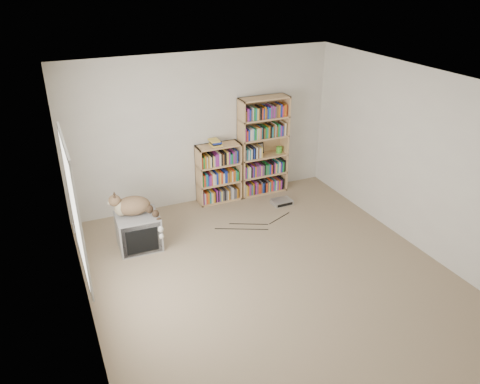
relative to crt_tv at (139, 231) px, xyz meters
name	(u,v)px	position (x,y,z in m)	size (l,w,h in m)	color
floor	(272,277)	(1.40, -1.44, -0.25)	(4.50, 5.00, 0.01)	tan
wall_back	(203,130)	(1.40, 1.06, 1.00)	(4.50, 0.02, 2.50)	beige
wall_front	(431,323)	(1.40, -3.94, 1.00)	(4.50, 0.02, 2.50)	beige
wall_left	(78,230)	(-0.85, -1.44, 1.00)	(0.02, 5.00, 2.50)	beige
wall_right	(420,162)	(3.65, -1.44, 1.00)	(0.02, 5.00, 2.50)	beige
ceiling	(278,86)	(1.40, -1.44, 2.25)	(4.50, 5.00, 0.02)	white
window	(75,209)	(-0.84, -1.24, 1.15)	(0.02, 1.22, 1.52)	white
crt_tv	(139,231)	(0.00, 0.00, 0.00)	(0.61, 0.56, 0.51)	gray
cat	(137,209)	(0.01, 0.00, 0.35)	(0.70, 0.62, 0.58)	#342415
bookcase_tall	(263,148)	(2.43, 0.92, 0.57)	(0.86, 0.30, 1.72)	tan
bookcase_short	(218,175)	(1.60, 0.92, 0.22)	(0.74, 0.30, 1.01)	tan
book_stack	(215,142)	(1.55, 0.91, 0.81)	(0.18, 0.23, 0.10)	red
green_mug	(279,149)	(2.74, 0.90, 0.50)	(0.10, 0.10, 0.11)	green
framed_print	(260,148)	(2.41, 1.00, 0.54)	(0.14, 0.01, 0.19)	black
dvd_player	(282,202)	(2.51, 0.33, -0.22)	(0.33, 0.24, 0.08)	#B0B0B5
wall_outlet	(74,228)	(-0.84, 0.34, 0.07)	(0.01, 0.08, 0.13)	silver
floor_cables	(250,230)	(1.64, -0.24, -0.25)	(1.20, 0.70, 0.01)	black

